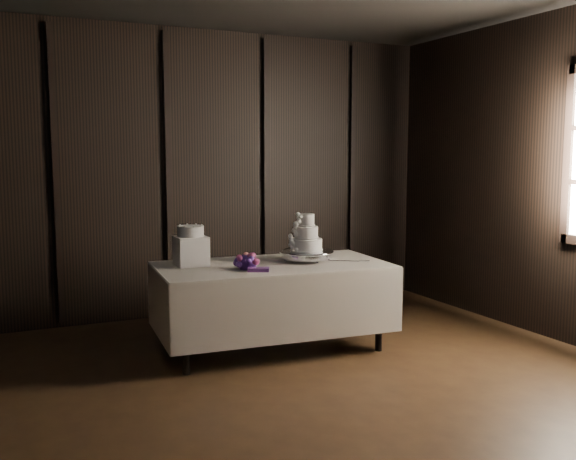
{
  "coord_description": "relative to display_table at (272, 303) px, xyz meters",
  "views": [
    {
      "loc": [
        -1.69,
        -3.07,
        1.72
      ],
      "look_at": [
        0.66,
        1.97,
        1.05
      ],
      "focal_mm": 40.0,
      "sensor_mm": 36.0,
      "label": 1
    }
  ],
  "objects": [
    {
      "name": "room",
      "position": [
        -0.51,
        -1.97,
        1.08
      ],
      "size": [
        6.08,
        7.08,
        3.08
      ],
      "color": "black",
      "rests_on": "ground"
    },
    {
      "name": "display_table",
      "position": [
        0.0,
        0.0,
        0.0
      ],
      "size": [
        2.06,
        1.18,
        0.76
      ],
      "rotation": [
        0.0,
        0.0,
        -0.07
      ],
      "color": "beige",
      "rests_on": "ground"
    },
    {
      "name": "cake_stand",
      "position": [
        0.34,
        0.01,
        0.39
      ],
      "size": [
        0.64,
        0.64,
        0.09
      ],
      "primitive_type": "cylinder",
      "rotation": [
        0.0,
        0.0,
        0.43
      ],
      "color": "silver",
      "rests_on": "display_table"
    },
    {
      "name": "wedding_cake",
      "position": [
        0.32,
        0.0,
        0.56
      ],
      "size": [
        0.31,
        0.28,
        0.33
      ],
      "rotation": [
        0.0,
        0.0,
        0.08
      ],
      "color": "white",
      "rests_on": "cake_stand"
    },
    {
      "name": "bouquet",
      "position": [
        -0.29,
        -0.15,
        0.4
      ],
      "size": [
        0.42,
        0.47,
        0.18
      ],
      "primitive_type": null,
      "rotation": [
        0.0,
        0.0,
        -0.45
      ],
      "color": "#C94279",
      "rests_on": "display_table"
    },
    {
      "name": "box_pedestal",
      "position": [
        -0.66,
        0.24,
        0.47
      ],
      "size": [
        0.26,
        0.26,
        0.25
      ],
      "primitive_type": "cube",
      "rotation": [
        0.0,
        0.0,
        0.01
      ],
      "color": "white",
      "rests_on": "display_table"
    },
    {
      "name": "small_cake",
      "position": [
        -0.66,
        0.24,
        0.64
      ],
      "size": [
        0.26,
        0.26,
        0.09
      ],
      "primitive_type": "cylinder",
      "rotation": [
        0.0,
        0.0,
        -0.16
      ],
      "color": "white",
      "rests_on": "box_pedestal"
    },
    {
      "name": "cake_knife",
      "position": [
        0.62,
        -0.15,
        0.35
      ],
      "size": [
        0.32,
        0.23,
        0.01
      ],
      "primitive_type": "cube",
      "rotation": [
        0.0,
        0.0,
        -0.61
      ],
      "color": "silver",
      "rests_on": "display_table"
    }
  ]
}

